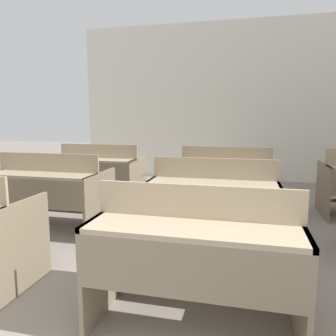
{
  "coord_description": "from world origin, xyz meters",
  "views": [
    {
      "loc": [
        0.18,
        -0.56,
        1.25
      ],
      "look_at": [
        -0.62,
        2.76,
        0.73
      ],
      "focal_mm": 35.0,
      "sensor_mm": 36.0,
      "label": 1
    }
  ],
  "objects_px": {
    "bench_front_center": "(196,253)",
    "bench_third_left": "(99,172)",
    "bench_second_center": "(214,200)",
    "bench_third_center": "(225,177)",
    "bench_second_left": "(50,190)"
  },
  "relations": [
    {
      "from": "bench_front_center",
      "to": "bench_third_left",
      "type": "relative_size",
      "value": 1.0
    },
    {
      "from": "bench_second_center",
      "to": "bench_front_center",
      "type": "bearing_deg",
      "value": -88.91
    },
    {
      "from": "bench_front_center",
      "to": "bench_third_center",
      "type": "distance_m",
      "value": 2.63
    },
    {
      "from": "bench_front_center",
      "to": "bench_second_center",
      "type": "xyz_separation_m",
      "value": [
        -0.02,
        1.3,
        0.0
      ]
    },
    {
      "from": "bench_second_left",
      "to": "bench_third_center",
      "type": "xyz_separation_m",
      "value": [
        1.86,
        1.31,
        0.0
      ]
    },
    {
      "from": "bench_front_center",
      "to": "bench_second_center",
      "type": "distance_m",
      "value": 1.3
    },
    {
      "from": "bench_second_center",
      "to": "bench_third_center",
      "type": "height_order",
      "value": "same"
    },
    {
      "from": "bench_second_left",
      "to": "bench_second_center",
      "type": "distance_m",
      "value": 1.83
    },
    {
      "from": "bench_second_center",
      "to": "bench_third_center",
      "type": "relative_size",
      "value": 1.0
    },
    {
      "from": "bench_front_center",
      "to": "bench_second_center",
      "type": "height_order",
      "value": "same"
    },
    {
      "from": "bench_front_center",
      "to": "bench_third_center",
      "type": "xyz_separation_m",
      "value": [
        0.0,
        2.63,
        0.0
      ]
    },
    {
      "from": "bench_second_left",
      "to": "bench_third_center",
      "type": "bearing_deg",
      "value": 35.2
    },
    {
      "from": "bench_second_center",
      "to": "bench_third_center",
      "type": "distance_m",
      "value": 1.32
    },
    {
      "from": "bench_third_left",
      "to": "bench_third_center",
      "type": "distance_m",
      "value": 1.87
    },
    {
      "from": "bench_front_center",
      "to": "bench_third_center",
      "type": "height_order",
      "value": "same"
    }
  ]
}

